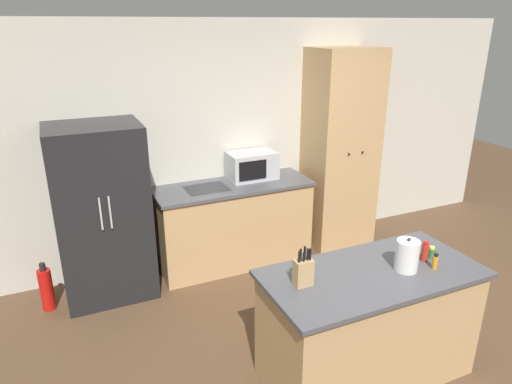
{
  "coord_description": "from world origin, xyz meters",
  "views": [
    {
      "loc": [
        -1.89,
        -2.27,
        2.55
      ],
      "look_at": [
        -0.24,
        1.4,
        1.05
      ],
      "focal_mm": 32.0,
      "sensor_mm": 36.0,
      "label": 1
    }
  ],
  "objects": [
    {
      "name": "refrigerator",
      "position": [
        -1.59,
        1.96,
        0.85
      ],
      "size": [
        0.84,
        0.7,
        1.7
      ],
      "color": "black",
      "rests_on": "ground_plane"
    },
    {
      "name": "kettle",
      "position": [
        0.26,
        -0.1,
        1.01
      ],
      "size": [
        0.16,
        0.16,
        0.25
      ],
      "color": "white",
      "rests_on": "kitchen_island"
    },
    {
      "name": "wall_back",
      "position": [
        0.0,
        2.33,
        1.3
      ],
      "size": [
        7.2,
        0.06,
        2.6
      ],
      "color": "beige",
      "rests_on": "ground_plane"
    },
    {
      "name": "back_counter",
      "position": [
        -0.24,
        2.01,
        0.47
      ],
      "size": [
        1.69,
        0.63,
        0.93
      ],
      "color": "tan",
      "rests_on": "ground_plane"
    },
    {
      "name": "spice_bottle_tall_dark",
      "position": [
        0.56,
        -0.04,
        0.93
      ],
      "size": [
        0.05,
        0.05,
        0.09
      ],
      "color": "#337033",
      "rests_on": "kitchen_island"
    },
    {
      "name": "fire_extinguisher",
      "position": [
        -2.18,
        1.88,
        0.21
      ],
      "size": [
        0.12,
        0.12,
        0.48
      ],
      "color": "red",
      "rests_on": "ground_plane"
    },
    {
      "name": "spice_bottle_green_herb",
      "position": [
        0.48,
        -0.05,
        0.96
      ],
      "size": [
        0.05,
        0.05,
        0.15
      ],
      "color": "#B2281E",
      "rests_on": "kitchen_island"
    },
    {
      "name": "spice_bottle_amber_oil",
      "position": [
        0.39,
        0.0,
        0.93
      ],
      "size": [
        0.06,
        0.06,
        0.09
      ],
      "color": "#337033",
      "rests_on": "kitchen_island"
    },
    {
      "name": "ground_plane",
      "position": [
        0.0,
        0.0,
        0.0
      ],
      "size": [
        14.0,
        14.0,
        0.0
      ],
      "primitive_type": "plane",
      "color": "brown"
    },
    {
      "name": "kitchen_island",
      "position": [
        0.03,
        -0.03,
        0.45
      ],
      "size": [
        1.59,
        0.77,
        0.89
      ],
      "color": "tan",
      "rests_on": "ground_plane"
    },
    {
      "name": "spice_bottle_short_red",
      "position": [
        0.46,
        -0.17,
        0.95
      ],
      "size": [
        0.04,
        0.04,
        0.12
      ],
      "color": "orange",
      "rests_on": "kitchen_island"
    },
    {
      "name": "knife_block",
      "position": [
        -0.51,
        0.03,
        0.99
      ],
      "size": [
        0.12,
        0.08,
        0.29
      ],
      "color": "tan",
      "rests_on": "kitchen_island"
    },
    {
      "name": "pantry_cabinet",
      "position": [
        1.11,
        2.01,
        1.15
      ],
      "size": [
        0.75,
        0.6,
        2.3
      ],
      "color": "tan",
      "rests_on": "ground_plane"
    },
    {
      "name": "microwave",
      "position": [
        0.03,
        2.11,
        1.08
      ],
      "size": [
        0.52,
        0.34,
        0.3
      ],
      "color": "#B2B5B7",
      "rests_on": "back_counter"
    }
  ]
}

